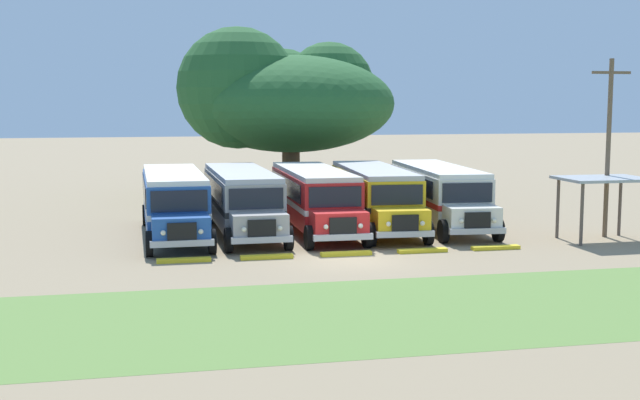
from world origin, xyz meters
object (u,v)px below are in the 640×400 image
(parked_bus_slot_2, at_px, (315,196))
(parked_bus_slot_4, at_px, (439,193))
(parked_bus_slot_1, at_px, (242,198))
(utility_pole, at_px, (608,143))
(parked_bus_slot_3, at_px, (375,194))
(waiting_shelter, at_px, (603,184))
(parked_bus_slot_0, at_px, (174,200))
(broad_shade_tree, at_px, (283,98))

(parked_bus_slot_2, distance_m, parked_bus_slot_4, 6.17)
(parked_bus_slot_1, height_order, utility_pole, utility_pole)
(parked_bus_slot_3, height_order, parked_bus_slot_4, same)
(utility_pole, relative_size, waiting_shelter, 2.16)
(parked_bus_slot_0, relative_size, utility_pole, 1.40)
(utility_pole, xyz_separation_m, waiting_shelter, (-0.69, -0.81, -1.68))
(broad_shade_tree, distance_m, utility_pole, 21.11)
(parked_bus_slot_2, xyz_separation_m, utility_pole, (12.11, -4.51, 2.55))
(broad_shade_tree, bearing_deg, parked_bus_slot_1, -107.45)
(parked_bus_slot_1, distance_m, broad_shade_tree, 14.50)
(parked_bus_slot_1, height_order, parked_bus_slot_2, same)
(parked_bus_slot_1, xyz_separation_m, parked_bus_slot_4, (9.50, 0.22, 0.00))
(parked_bus_slot_1, bearing_deg, parked_bus_slot_0, -87.68)
(parked_bus_slot_0, bearing_deg, utility_pole, 75.87)
(parked_bus_slot_3, bearing_deg, parked_bus_slot_1, -85.31)
(parked_bus_slot_1, height_order, waiting_shelter, parked_bus_slot_1)
(parked_bus_slot_2, height_order, broad_shade_tree, broad_shade_tree)
(parked_bus_slot_0, xyz_separation_m, parked_bus_slot_4, (12.55, 0.38, 0.00))
(parked_bus_slot_0, relative_size, parked_bus_slot_3, 0.99)
(parked_bus_slot_0, distance_m, parked_bus_slot_4, 12.56)
(parked_bus_slot_1, bearing_deg, parked_bus_slot_3, 90.18)
(parked_bus_slot_1, xyz_separation_m, parked_bus_slot_3, (6.28, 0.11, 0.00))
(parked_bus_slot_1, bearing_deg, waiting_shelter, 69.21)
(waiting_shelter, bearing_deg, parked_bus_slot_4, 133.25)
(parked_bus_slot_2, height_order, parked_bus_slot_4, same)
(parked_bus_slot_4, bearing_deg, utility_pole, 55.60)
(broad_shade_tree, bearing_deg, waiting_shelter, -60.13)
(parked_bus_slot_2, distance_m, broad_shade_tree, 13.97)
(parked_bus_slot_3, distance_m, broad_shade_tree, 13.96)
(parked_bus_slot_2, bearing_deg, parked_bus_slot_0, -88.50)
(parked_bus_slot_0, xyz_separation_m, parked_bus_slot_3, (9.33, 0.27, 0.00))
(parked_bus_slot_4, height_order, broad_shade_tree, broad_shade_tree)
(parked_bus_slot_2, height_order, waiting_shelter, parked_bus_slot_2)
(parked_bus_slot_4, distance_m, utility_pole, 8.05)
(parked_bus_slot_0, height_order, parked_bus_slot_3, same)
(utility_pole, bearing_deg, parked_bus_slot_3, 153.00)
(parked_bus_slot_4, bearing_deg, broad_shade_tree, -153.03)
(parked_bus_slot_4, bearing_deg, parked_bus_slot_0, -83.86)
(parked_bus_slot_0, relative_size, waiting_shelter, 3.02)
(parked_bus_slot_2, relative_size, parked_bus_slot_4, 0.99)
(parked_bus_slot_3, distance_m, parked_bus_slot_4, 3.22)
(broad_shade_tree, bearing_deg, parked_bus_slot_2, -93.42)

